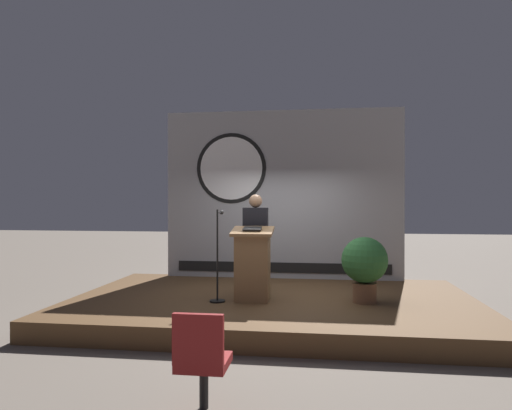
{
  "coord_description": "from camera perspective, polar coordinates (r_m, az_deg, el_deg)",
  "views": [
    {
      "loc": [
        0.72,
        -7.38,
        1.83
      ],
      "look_at": [
        -0.29,
        0.06,
        1.79
      ],
      "focal_mm": 32.17,
      "sensor_mm": 36.0,
      "label": 1
    }
  ],
  "objects": [
    {
      "name": "banner_display",
      "position": [
        9.26,
        3.06,
        1.37
      ],
      "size": [
        4.76,
        0.12,
        3.38
      ],
      "color": "#9E9EA3",
      "rests_on": "stage_platform"
    },
    {
      "name": "stage_platform",
      "position": [
        7.6,
        2.19,
        -12.44
      ],
      "size": [
        6.4,
        4.0,
        0.3
      ],
      "primitive_type": "cube",
      "color": "brown",
      "rests_on": "ground"
    },
    {
      "name": "audience_chair_left",
      "position": [
        4.23,
        -6.78,
        -18.11
      ],
      "size": [
        0.44,
        0.45,
        0.89
      ],
      "color": "black",
      "rests_on": "ground"
    },
    {
      "name": "podium",
      "position": [
        7.17,
        -0.43,
        -7.4
      ],
      "size": [
        0.64,
        0.5,
        1.15
      ],
      "color": "olive",
      "rests_on": "stage_platform"
    },
    {
      "name": "ground_plane",
      "position": [
        7.64,
        2.19,
        -13.54
      ],
      "size": [
        40.0,
        40.0,
        0.0
      ],
      "primitive_type": "plane",
      "color": "#6B6056"
    },
    {
      "name": "microphone_stand",
      "position": [
        7.17,
        -4.75,
        -8.03
      ],
      "size": [
        0.24,
        0.46,
        1.42
      ],
      "color": "black",
      "rests_on": "stage_platform"
    },
    {
      "name": "potted_plant",
      "position": [
        7.24,
        13.35,
        -7.06
      ],
      "size": [
        0.7,
        0.7,
        1.0
      ],
      "color": "brown",
      "rests_on": "stage_platform"
    },
    {
      "name": "speaker_person",
      "position": [
        7.62,
        -0.05,
        -4.8
      ],
      "size": [
        0.4,
        0.26,
        1.66
      ],
      "color": "black",
      "rests_on": "stage_platform"
    }
  ]
}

